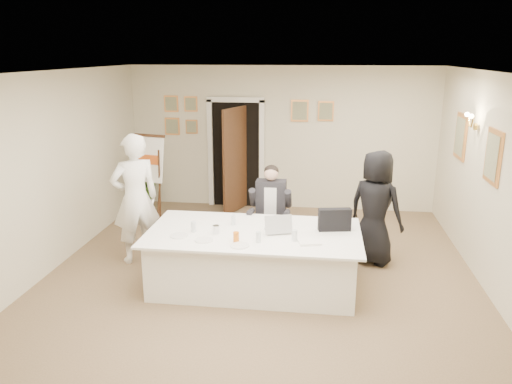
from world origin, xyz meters
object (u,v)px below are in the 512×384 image
Objects in this scene: paper_stack at (310,242)px; oj_glass at (236,237)px; potted_palm at (142,180)px; standing_woman at (375,208)px; laptop_bag at (335,220)px; seated_man at (271,211)px; steel_jug at (216,230)px; standing_man at (135,199)px; laptop at (279,221)px; flip_chart at (153,184)px; conference_table at (254,259)px.

oj_glass is (-0.90, -0.08, 0.05)m from paper_stack.
potted_palm reaches higher than paper_stack.
standing_woman is 1.04m from laptop_bag.
paper_stack is at bearing 88.24° from standing_woman.
laptop_bag is (0.94, -0.92, 0.21)m from seated_man.
standing_woman reaches higher than steel_jug.
standing_man is 2.25m from laptop.
standing_woman reaches higher than oj_glass.
laptop_bag is at bearing -39.60° from potted_palm.
laptop_bag reaches higher than laptop.
paper_stack is 1.23m from steel_jug.
seated_man is 1.33m from laptop_bag.
flip_chart is at bearing 151.71° from seated_man.
paper_stack is at bearing -67.63° from seated_man.
flip_chart is 1.28m from potted_palm.
standing_woman is 2.43m from steel_jug.
standing_woman reaches higher than conference_table.
standing_man is at bearing 148.53° from oj_glass.
conference_table is at bearing -50.45° from potted_palm.
potted_palm is at bearing 129.55° from conference_table.
potted_palm is 8.08× the size of oj_glass.
standing_woman is at bearing -17.67° from flip_chart.
flip_chart is 3.85m from paper_stack.
steel_jug reaches higher than conference_table.
laptop is 0.57m from paper_stack.
flip_chart is 3.29m from laptop.
flip_chart is at bearing 119.95° from laptop.
flip_chart reaches higher than conference_table.
oj_glass is (1.68, -1.03, -0.13)m from standing_man.
standing_woman is at bearing 55.84° from paper_stack.
seated_man is (0.11, 1.10, 0.32)m from conference_table.
conference_table is at bearing -97.16° from seated_man.
conference_table is 21.46× the size of oj_glass.
standing_woman is at bearing 38.08° from oj_glass.
laptop_bag is 1.35m from oj_glass.
seated_man is at bearing 156.35° from standing_man.
standing_man is (-1.84, 0.63, 0.57)m from conference_table.
steel_jug is at bearing -55.03° from flip_chart.
flip_chart is at bearing 138.31° from paper_stack.
laptop is at bearing 128.07° from standing_man.
laptop reaches higher than steel_jug.
oj_glass is at bearing -175.20° from paper_stack.
seated_man is 3.37× the size of laptop_bag.
seated_man reaches higher than oj_glass.
laptop_bag is (2.89, -0.44, -0.04)m from standing_man.
flip_chart is (-2.13, 2.24, 0.36)m from conference_table.
laptop_bag is 3.87× the size of steel_jug.
standing_man is at bearing -79.75° from flip_chart.
laptop reaches higher than conference_table.
conference_table is at bearing 123.82° from standing_man.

